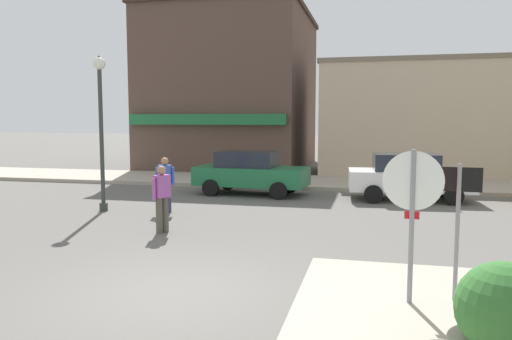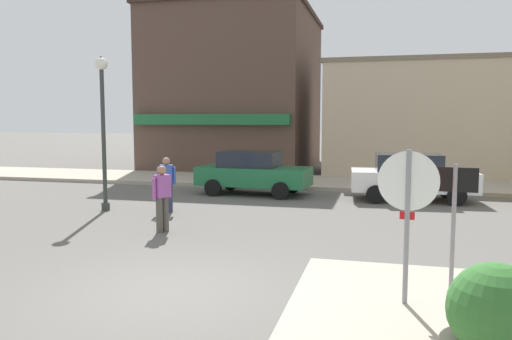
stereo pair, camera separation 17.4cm
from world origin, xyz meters
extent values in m
plane|color=#5B5954|center=(0.00, 0.00, 0.00)|extent=(160.00, 160.00, 0.00)
cube|color=#A89E8C|center=(0.00, 13.70, 0.07)|extent=(80.00, 4.00, 0.15)
cylinder|color=gray|center=(3.49, 0.06, 1.15)|extent=(0.07, 0.07, 2.30)
cylinder|color=red|center=(3.49, 0.08, 1.87)|extent=(0.76, 0.09, 0.76)
cylinder|color=white|center=(3.49, 0.06, 1.87)|extent=(0.82, 0.09, 0.82)
cube|color=red|center=(3.49, 0.07, 1.39)|extent=(0.20, 0.03, 0.11)
cylinder|color=gray|center=(4.12, 0.28, 1.05)|extent=(0.06, 0.06, 2.10)
cube|color=black|center=(4.12, 0.29, 1.88)|extent=(0.60, 0.07, 0.34)
cube|color=white|center=(4.12, 0.30, 1.88)|extent=(0.54, 0.06, 0.29)
cube|color=black|center=(4.12, 0.30, 1.88)|extent=(0.34, 0.04, 0.08)
sphere|color=#336B2D|center=(4.33, -1.50, 0.73)|extent=(1.00, 1.00, 1.00)
cylinder|color=#333833|center=(-4.82, 6.13, 2.10)|extent=(0.12, 0.12, 4.20)
cylinder|color=#333833|center=(-4.82, 6.13, 0.12)|extent=(0.24, 0.24, 0.24)
sphere|color=white|center=(-4.82, 6.13, 4.31)|extent=(0.36, 0.36, 0.36)
cone|color=#333833|center=(-4.82, 6.13, 4.45)|extent=(0.32, 0.32, 0.18)
cube|color=#1E6B3D|center=(-1.33, 10.31, 0.67)|extent=(4.12, 2.01, 0.66)
cube|color=#1E232D|center=(-1.48, 10.32, 1.28)|extent=(2.18, 1.55, 0.56)
cylinder|color=black|center=(-0.03, 11.06, 0.30)|extent=(0.61, 0.23, 0.60)
cylinder|color=black|center=(-0.16, 9.37, 0.30)|extent=(0.61, 0.23, 0.60)
cylinder|color=black|center=(-2.50, 11.26, 0.30)|extent=(0.61, 0.23, 0.60)
cylinder|color=black|center=(-2.63, 9.56, 0.30)|extent=(0.61, 0.23, 0.60)
cube|color=white|center=(4.14, 10.28, 0.67)|extent=(4.12, 1.99, 0.66)
cube|color=#1E232D|center=(3.99, 10.27, 1.28)|extent=(2.18, 1.55, 0.56)
cylinder|color=black|center=(5.31, 11.22, 0.30)|extent=(0.61, 0.22, 0.60)
cylinder|color=black|center=(5.44, 9.53, 0.30)|extent=(0.61, 0.22, 0.60)
cylinder|color=black|center=(2.84, 11.04, 0.30)|extent=(0.61, 0.22, 0.60)
cylinder|color=black|center=(2.97, 9.34, 0.30)|extent=(0.61, 0.22, 0.60)
cylinder|color=#4C473D|center=(-1.98, 3.81, 0.42)|extent=(0.16, 0.16, 0.85)
cylinder|color=#4C473D|center=(-1.90, 3.97, 0.42)|extent=(0.16, 0.16, 0.85)
cube|color=#994C99|center=(-1.94, 3.89, 1.12)|extent=(0.36, 0.42, 0.54)
sphere|color=#9E7051|center=(-1.94, 3.89, 1.50)|extent=(0.22, 0.22, 0.22)
cylinder|color=#994C99|center=(-2.05, 3.69, 1.07)|extent=(0.12, 0.12, 0.52)
cylinder|color=#994C99|center=(-1.84, 4.10, 1.07)|extent=(0.12, 0.12, 0.52)
cylinder|color=#2D334C|center=(-2.84, 6.35, 0.42)|extent=(0.16, 0.16, 0.85)
cylinder|color=#2D334C|center=(-3.01, 6.30, 0.42)|extent=(0.16, 0.16, 0.85)
cube|color=#3351A8|center=(-2.93, 6.32, 1.12)|extent=(0.41, 0.31, 0.54)
sphere|color=#9E7051|center=(-2.93, 6.32, 1.50)|extent=(0.22, 0.22, 0.22)
cylinder|color=#3351A8|center=(-2.71, 6.39, 1.07)|extent=(0.11, 0.11, 0.52)
cylinder|color=#3351A8|center=(-3.15, 6.26, 1.07)|extent=(0.11, 0.11, 0.52)
cube|color=brown|center=(-4.85, 20.43, 4.17)|extent=(8.17, 9.45, 8.34)
cube|color=#1E6638|center=(-4.85, 15.55, 2.70)|extent=(7.76, 0.40, 0.50)
cube|color=#352721|center=(-4.85, 20.43, 8.46)|extent=(8.41, 9.74, 0.24)
cube|color=tan|center=(4.80, 18.14, 2.61)|extent=(8.64, 5.21, 5.22)
cube|color=#716452|center=(4.80, 18.14, 5.32)|extent=(8.81, 5.31, 0.20)
camera|label=1|loc=(2.97, -7.03, 2.71)|focal=35.00mm
camera|label=2|loc=(3.14, -6.99, 2.71)|focal=35.00mm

